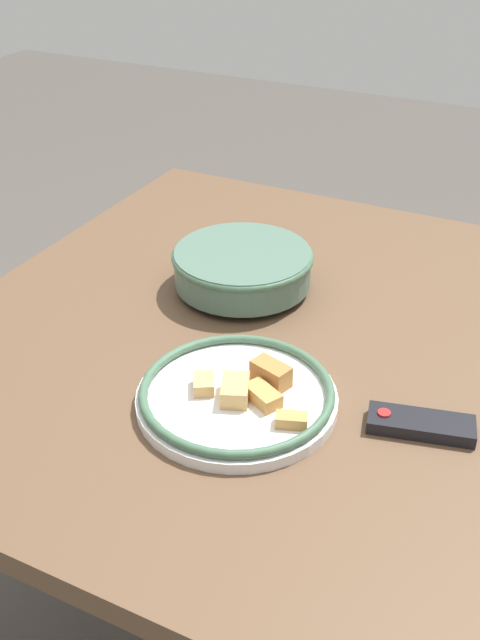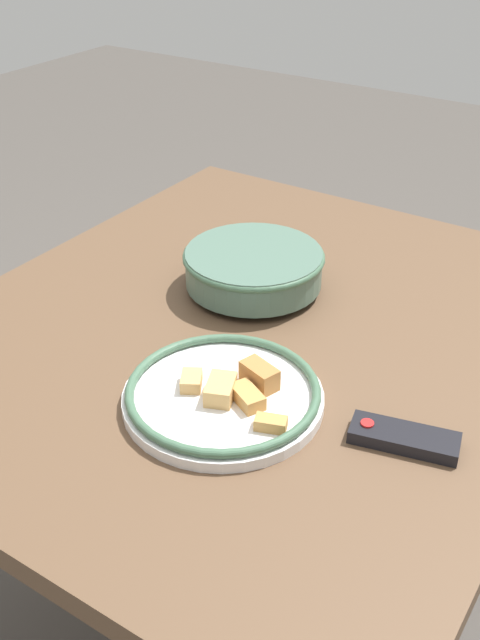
{
  "view_description": "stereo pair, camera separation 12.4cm",
  "coord_description": "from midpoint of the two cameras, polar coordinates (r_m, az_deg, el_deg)",
  "views": [
    {
      "loc": [
        1.0,
        0.47,
        1.42
      ],
      "look_at": [
        0.06,
        0.01,
        0.76
      ],
      "focal_mm": 42.0,
      "sensor_mm": 36.0,
      "label": 1
    },
    {
      "loc": [
        0.93,
        0.58,
        1.42
      ],
      "look_at": [
        0.06,
        0.01,
        0.76
      ],
      "focal_mm": 42.0,
      "sensor_mm": 36.0,
      "label": 2
    }
  ],
  "objects": [
    {
      "name": "ground_plane",
      "position": [
        1.8,
        2.94,
        -20.06
      ],
      "size": [
        8.0,
        8.0,
        0.0
      ],
      "primitive_type": "plane",
      "color": "#4C4742"
    },
    {
      "name": "dining_table",
      "position": [
        1.35,
        3.68,
        -3.3
      ],
      "size": [
        1.17,
        1.01,
        0.72
      ],
      "color": "brown",
      "rests_on": "ground_plane"
    },
    {
      "name": "noodle_bowl",
      "position": [
        1.38,
        3.61,
        3.96
      ],
      "size": [
        0.26,
        0.26,
        0.08
      ],
      "color": "#4C6B5B",
      "rests_on": "dining_table"
    },
    {
      "name": "tv_remote",
      "position": [
        1.09,
        15.64,
        -8.76
      ],
      "size": [
        0.09,
        0.16,
        0.02
      ],
      "rotation": [
        0.0,
        0.0,
        3.38
      ],
      "color": "black",
      "rests_on": "dining_table"
    },
    {
      "name": "food_plate",
      "position": [
        1.11,
        1.99,
        -5.8
      ],
      "size": [
        0.3,
        0.3,
        0.05
      ],
      "color": "white",
      "rests_on": "dining_table"
    }
  ]
}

